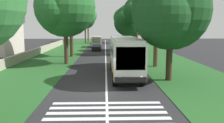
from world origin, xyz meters
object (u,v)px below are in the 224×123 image
at_px(trailing_car_0, 117,51).
at_px(utility_pole, 67,32).
at_px(trailing_minibus_0, 97,41).
at_px(roadside_tree_right_2, 130,21).
at_px(roadside_tree_left_0, 84,19).
at_px(roadside_tree_right_1, 136,12).
at_px(roadside_tree_left_4, 64,8).
at_px(roadside_tree_left_3, 69,5).
at_px(roadside_tree_right_0, 123,18).
at_px(roadside_tree_right_4, 156,8).
at_px(roadside_tree_right_3, 168,12).
at_px(roadside_tree_left_1, 87,16).
at_px(trailing_car_1, 97,47).
at_px(coach_bus, 125,54).

xyz_separation_m(trailing_car_0, utility_pole, (-9.43, 6.95, 3.45)).
relative_size(trailing_minibus_0, roadside_tree_right_2, 0.65).
height_order(roadside_tree_left_0, roadside_tree_right_1, roadside_tree_right_1).
relative_size(roadside_tree_left_4, roadside_tree_right_2, 1.19).
bearing_deg(roadside_tree_left_3, roadside_tree_right_0, -18.19).
bearing_deg(roadside_tree_right_0, roadside_tree_left_0, 102.24).
height_order(roadside_tree_right_1, roadside_tree_right_2, roadside_tree_right_1).
xyz_separation_m(roadside_tree_left_4, roadside_tree_right_2, (17.07, -10.01, -1.27)).
relative_size(trailing_minibus_0, roadside_tree_right_4, 0.63).
bearing_deg(roadside_tree_right_1, trailing_minibus_0, 25.26).
distance_m(roadside_tree_left_3, utility_pole, 7.93).
distance_m(roadside_tree_left_0, roadside_tree_right_2, 23.27).
bearing_deg(roadside_tree_right_3, roadside_tree_left_1, 10.78).
height_order(trailing_car_1, roadside_tree_right_2, roadside_tree_right_2).
distance_m(roadside_tree_left_3, roadside_tree_right_3, 21.17).
height_order(trailing_car_0, roadside_tree_right_2, roadside_tree_right_2).
bearing_deg(trailing_car_0, trailing_car_1, 26.08).
bearing_deg(utility_pole, trailing_car_1, -10.85).
bearing_deg(trailing_car_1, coach_bus, -172.14).
distance_m(trailing_minibus_0, roadside_tree_left_4, 26.74).
distance_m(trailing_minibus_0, utility_pole, 25.48).
distance_m(roadside_tree_left_4, roadside_tree_right_4, 11.32).
height_order(trailing_minibus_0, roadside_tree_right_1, roadside_tree_right_1).
xyz_separation_m(roadside_tree_left_1, roadside_tree_left_4, (-47.23, -0.38, -1.12)).
xyz_separation_m(roadside_tree_left_3, roadside_tree_left_4, (-7.64, -0.48, -1.03)).
bearing_deg(roadside_tree_left_4, utility_pole, -10.51).
relative_size(roadside_tree_right_2, roadside_tree_right_3, 0.96).
height_order(roadside_tree_left_1, roadside_tree_right_0, roadside_tree_left_1).
bearing_deg(roadside_tree_right_4, roadside_tree_left_1, 12.87).
distance_m(roadside_tree_right_4, utility_pole, 11.72).
xyz_separation_m(trailing_minibus_0, roadside_tree_left_4, (-25.98, 3.14, 5.51)).
relative_size(trailing_car_1, roadside_tree_left_0, 0.44).
height_order(roadside_tree_left_1, roadside_tree_left_3, roadside_tree_left_3).
height_order(trailing_car_1, roadside_tree_left_0, roadside_tree_left_0).
distance_m(trailing_car_0, roadside_tree_left_3, 10.92).
xyz_separation_m(roadside_tree_right_2, utility_pole, (-16.27, 9.86, -1.67)).
xyz_separation_m(trailing_minibus_0, roadside_tree_right_3, (-36.28, -7.44, 4.46)).
bearing_deg(roadside_tree_left_1, coach_bus, -172.43).
relative_size(roadside_tree_left_3, roadside_tree_left_4, 1.06).
distance_m(trailing_car_0, roadside_tree_left_1, 38.48).
bearing_deg(trailing_minibus_0, roadside_tree_left_4, 173.12).
distance_m(trailing_car_1, roadside_tree_right_4, 22.65).
distance_m(trailing_car_0, roadside_tree_right_0, 30.72).
height_order(trailing_car_0, roadside_tree_left_1, roadside_tree_left_1).
xyz_separation_m(coach_bus, roadside_tree_left_0, (46.01, 7.57, 4.68)).
height_order(roadside_tree_left_4, roadside_tree_right_3, roadside_tree_left_4).
height_order(trailing_minibus_0, roadside_tree_right_4, roadside_tree_right_4).
bearing_deg(roadside_tree_right_4, trailing_car_0, 16.94).
distance_m(trailing_car_0, roadside_tree_right_4, 14.81).
relative_size(coach_bus, roadside_tree_left_4, 1.01).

